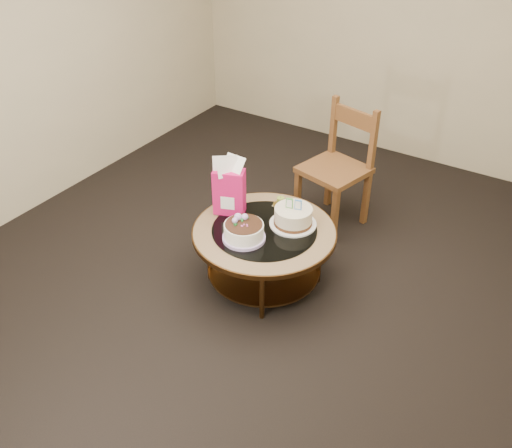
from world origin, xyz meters
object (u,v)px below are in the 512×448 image
Objects in this scene: decorated_cake at (244,232)px; dining_chair at (338,167)px; gift_bag at (229,186)px; cream_cake at (293,217)px; coffee_table at (264,238)px.

dining_chair reaches higher than decorated_cake.
gift_bag is 1.04m from dining_chair.
decorated_cake is 0.39m from gift_bag.
gift_bag is (-0.47, -0.10, 0.15)m from cream_cake.
dining_chair is (-0.06, 0.84, -0.01)m from cream_cake.
coffee_table is 1.00× the size of dining_chair.
cream_cake is 0.51m from gift_bag.
coffee_table is 0.45m from gift_bag.
coffee_table is at bearing 71.71° from decorated_cake.
gift_bag is (-0.27, 0.23, 0.16)m from decorated_cake.
decorated_cake is at bearing -134.95° from cream_cake.
decorated_cake is 0.67× the size of gift_bag.
gift_bag is 0.43× the size of dining_chair.
dining_chair is at bearing 83.33° from decorated_cake.
dining_chair is (0.14, 1.17, 0.00)m from decorated_cake.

